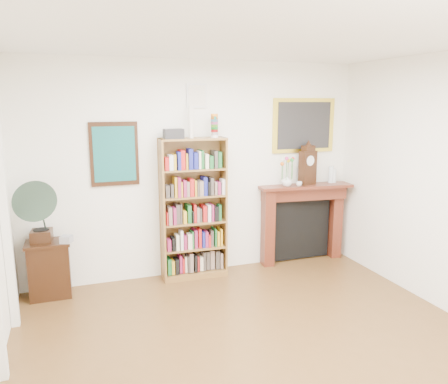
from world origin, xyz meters
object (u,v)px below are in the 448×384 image
at_px(side_cabinet, 50,269).
at_px(fireplace, 302,216).
at_px(gramophone, 38,209).
at_px(bottle_right, 334,176).
at_px(mantel_clock, 308,166).
at_px(cd_stack, 66,239).
at_px(teacup, 299,184).
at_px(bottle_left, 331,174).
at_px(flower_vase, 287,181).
at_px(bookshelf, 194,201).

distance_m(side_cabinet, fireplace, 3.43).
height_order(fireplace, gramophone, gramophone).
bearing_deg(bottle_right, mantel_clock, -179.89).
bearing_deg(fireplace, gramophone, -170.54).
xyz_separation_m(side_cabinet, mantel_clock, (3.44, 0.06, 1.06)).
distance_m(gramophone, bottle_right, 3.95).
relative_size(cd_stack, teacup, 1.49).
height_order(teacup, bottle_right, bottle_right).
distance_m(gramophone, bottle_left, 3.90).
bearing_deg(cd_stack, fireplace, 3.80).
bearing_deg(fireplace, cd_stack, -170.27).
relative_size(fireplace, flower_vase, 9.01).
bearing_deg(bottle_right, flower_vase, -177.93).
bearing_deg(side_cabinet, mantel_clock, 1.08).
bearing_deg(side_cabinet, bookshelf, 1.10).
distance_m(bookshelf, mantel_clock, 1.71).
bearing_deg(flower_vase, teacup, -15.17).
xyz_separation_m(bottle_left, bottle_right, (0.05, -0.01, -0.02)).
bearing_deg(bottle_right, cd_stack, -177.38).
relative_size(mantel_clock, bottle_left, 2.29).
relative_size(bottle_left, bottle_right, 1.20).
xyz_separation_m(bookshelf, bottle_right, (2.11, 0.03, 0.21)).
xyz_separation_m(cd_stack, flower_vase, (2.90, 0.14, 0.49)).
bearing_deg(side_cabinet, bottle_right, 0.99).
relative_size(side_cabinet, mantel_clock, 1.23).
distance_m(bookshelf, bottle_right, 2.12).
distance_m(side_cabinet, gramophone, 0.78).
bearing_deg(cd_stack, bookshelf, 5.13).
relative_size(mantel_clock, bottle_right, 2.75).
distance_m(side_cabinet, bottle_left, 3.95).
xyz_separation_m(gramophone, mantel_clock, (3.50, 0.17, 0.29)).
bearing_deg(fireplace, bottle_right, 0.64).
bearing_deg(fireplace, bottle_left, 1.72).
relative_size(side_cabinet, flower_vase, 4.48).
bearing_deg(gramophone, side_cabinet, 68.86).
relative_size(bookshelf, gramophone, 2.78).
relative_size(mantel_clock, teacup, 6.82).
bearing_deg(fireplace, teacup, -132.04).
relative_size(mantel_clock, flower_vase, 3.63).
bearing_deg(bookshelf, fireplace, 4.65).
bearing_deg(side_cabinet, teacup, -0.13).
xyz_separation_m(mantel_clock, bottle_left, (0.39, 0.01, -0.15)).
xyz_separation_m(gramophone, bottle_left, (3.89, 0.18, 0.15)).
distance_m(teacup, bottle_right, 0.61).
bearing_deg(flower_vase, bookshelf, 179.99).
relative_size(side_cabinet, gramophone, 0.89).
xyz_separation_m(fireplace, mantel_clock, (0.04, -0.04, 0.73)).
relative_size(bookshelf, teacup, 26.10).
relative_size(fireplace, gramophone, 1.80).
bearing_deg(teacup, cd_stack, -178.22).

